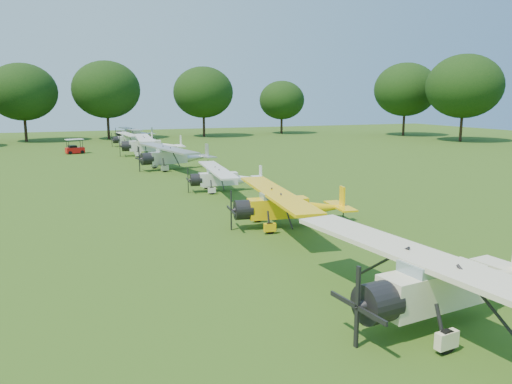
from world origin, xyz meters
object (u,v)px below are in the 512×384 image
at_px(aircraft_1, 446,279).
at_px(aircraft_5, 150,144).
at_px(aircraft_3, 224,177).
at_px(aircraft_7, 134,132).
at_px(aircraft_2, 287,204).
at_px(aircraft_4, 173,155).
at_px(aircraft_6, 132,138).
at_px(golf_cart, 74,149).

relative_size(aircraft_1, aircraft_5, 0.98).
distance_m(aircraft_3, aircraft_5, 25.28).
bearing_deg(aircraft_7, aircraft_5, -100.40).
bearing_deg(aircraft_2, aircraft_5, 98.82).
distance_m(aircraft_3, aircraft_4, 12.86).
distance_m(aircraft_2, aircraft_6, 49.63).
distance_m(aircraft_6, aircraft_7, 11.32).
relative_size(aircraft_1, aircraft_3, 1.28).
height_order(aircraft_5, golf_cart, aircraft_5).
distance_m(aircraft_1, aircraft_2, 12.41).
xyz_separation_m(aircraft_3, aircraft_5, (-1.10, 25.25, 0.33)).
distance_m(aircraft_5, aircraft_6, 13.18).
relative_size(aircraft_7, golf_cart, 4.42).
height_order(aircraft_7, golf_cart, aircraft_7).
bearing_deg(aircraft_6, aircraft_4, -94.18).
distance_m(aircraft_5, golf_cart, 10.09).
bearing_deg(aircraft_4, aircraft_5, 80.75).
height_order(aircraft_3, aircraft_4, aircraft_4).
distance_m(aircraft_2, golf_cart, 43.02).
height_order(aircraft_2, aircraft_4, aircraft_4).
bearing_deg(aircraft_1, aircraft_2, 81.61).
height_order(aircraft_2, golf_cart, aircraft_2).
bearing_deg(golf_cart, aircraft_5, -45.90).
height_order(aircraft_4, aircraft_5, aircraft_5).
distance_m(aircraft_3, aircraft_7, 49.59).
bearing_deg(aircraft_1, aircraft_4, 84.34).
bearing_deg(aircraft_6, aircraft_3, -93.05).
xyz_separation_m(aircraft_4, aircraft_5, (-0.11, 12.44, 0.04)).
xyz_separation_m(aircraft_2, aircraft_5, (-0.99, 36.44, 0.18)).
relative_size(aircraft_2, aircraft_7, 1.03).
height_order(aircraft_1, aircraft_4, aircraft_1).
relative_size(aircraft_4, golf_cart, 5.12).
xyz_separation_m(aircraft_4, aircraft_6, (-0.46, 25.61, -0.25)).
xyz_separation_m(aircraft_4, golf_cart, (-8.50, 17.99, -0.77)).
bearing_deg(aircraft_3, golf_cart, 113.25).
distance_m(aircraft_4, golf_cart, 19.91).
bearing_deg(aircraft_4, aircraft_3, -95.37).
xyz_separation_m(aircraft_2, aircraft_6, (-1.34, 49.61, -0.10)).
bearing_deg(aircraft_5, aircraft_6, 96.82).
relative_size(aircraft_1, aircraft_7, 1.16).
height_order(aircraft_6, aircraft_7, aircraft_7).
bearing_deg(aircraft_4, aircraft_1, -99.07).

